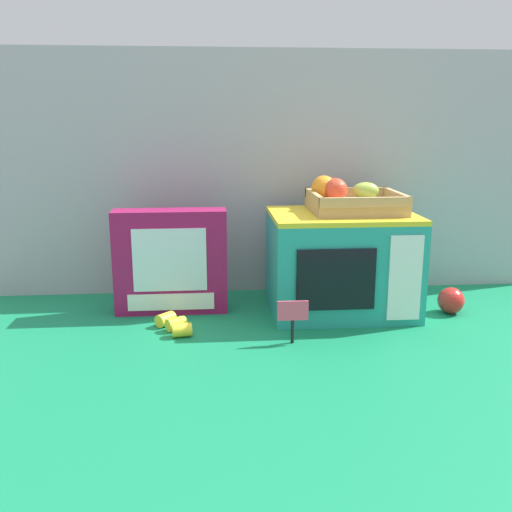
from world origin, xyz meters
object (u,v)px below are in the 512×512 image
at_px(cookie_set_box, 171,262).
at_px(loose_toy_banana, 174,324).
at_px(toy_microwave, 341,263).
at_px(food_groups_crate, 349,200).
at_px(loose_toy_apple, 451,300).
at_px(price_sign, 293,315).

distance_m(cookie_set_box, loose_toy_banana, 0.19).
bearing_deg(loose_toy_banana, toy_microwave, 15.24).
relative_size(food_groups_crate, loose_toy_banana, 1.84).
xyz_separation_m(cookie_set_box, loose_toy_apple, (0.72, -0.08, -0.10)).
height_order(cookie_set_box, price_sign, cookie_set_box).
distance_m(food_groups_crate, cookie_set_box, 0.49).
xyz_separation_m(cookie_set_box, loose_toy_banana, (0.01, -0.15, -0.12)).
bearing_deg(loose_toy_banana, price_sign, -20.44).
height_order(toy_microwave, loose_toy_apple, toy_microwave).
distance_m(cookie_set_box, loose_toy_apple, 0.73).
bearing_deg(loose_toy_banana, cookie_set_box, 95.18).
relative_size(toy_microwave, price_sign, 3.64).
xyz_separation_m(toy_microwave, food_groups_crate, (0.02, 0.03, 0.16)).
height_order(toy_microwave, price_sign, toy_microwave).
height_order(cookie_set_box, loose_toy_banana, cookie_set_box).
distance_m(toy_microwave, food_groups_crate, 0.16).
relative_size(toy_microwave, food_groups_crate, 1.61).
bearing_deg(cookie_set_box, food_groups_crate, -0.65).
relative_size(toy_microwave, loose_toy_banana, 2.95).
xyz_separation_m(loose_toy_banana, loose_toy_apple, (0.71, 0.07, 0.02)).
distance_m(toy_microwave, price_sign, 0.28).
relative_size(loose_toy_banana, loose_toy_apple, 1.80).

